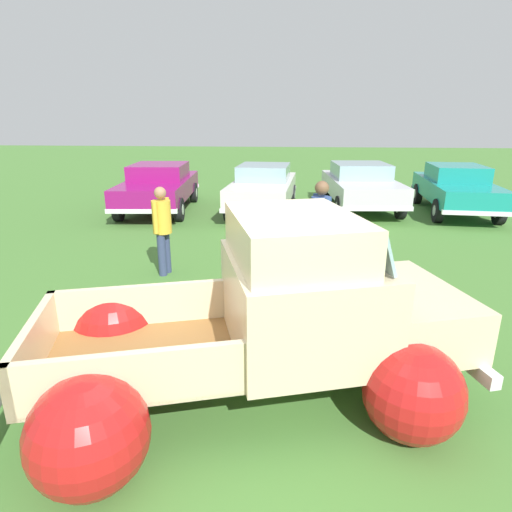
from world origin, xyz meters
TOP-DOWN VIEW (x-y plane):
  - ground_plane at (0.00, 0.00)m, footprint 80.00×80.00m
  - vintage_pickup_truck at (0.37, 0.11)m, footprint 4.97×3.70m
  - show_car_0 at (-3.67, 9.15)m, footprint 2.28×4.68m
  - show_car_1 at (-0.42, 9.22)m, footprint 2.02×4.35m
  - show_car_2 at (2.61, 9.96)m, footprint 2.26×4.51m
  - show_car_3 at (5.42, 9.63)m, footprint 2.08×4.53m
  - spectator_0 at (-1.86, 3.51)m, footprint 0.40×0.54m
  - spectator_1 at (0.98, 3.30)m, footprint 0.45×0.52m

SIDE VIEW (x-z plane):
  - ground_plane at x=0.00m, z-range 0.00..0.00m
  - vintage_pickup_truck at x=0.37m, z-range -0.22..1.74m
  - show_car_1 at x=-0.42m, z-range 0.06..1.49m
  - show_car_3 at x=5.42m, z-range 0.07..1.50m
  - show_car_2 at x=2.61m, z-range 0.07..1.50m
  - show_car_0 at x=-3.67m, z-range 0.07..1.50m
  - spectator_0 at x=-1.86m, z-range 0.11..1.75m
  - spectator_1 at x=0.98m, z-range 0.14..1.94m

